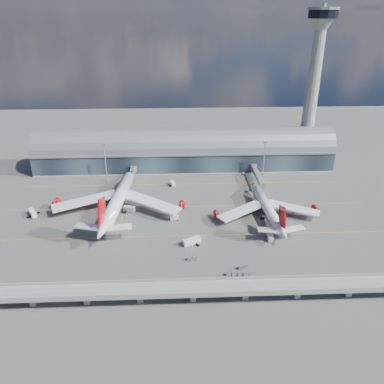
{
  "coord_description": "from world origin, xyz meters",
  "views": [
    {
      "loc": [
        -5.01,
        -164.7,
        100.36
      ],
      "look_at": [
        2.32,
        10.0,
        14.0
      ],
      "focal_mm": 35.0,
      "sensor_mm": 36.0,
      "label": 1
    }
  ],
  "objects_px": {
    "service_truck_0": "(33,213)",
    "service_truck_2": "(192,241)",
    "airliner_right": "(267,209)",
    "floodlight_mast_left": "(105,162)",
    "airliner_left": "(117,201)",
    "cargo_train_2": "(244,267)",
    "service_truck_4": "(172,183)",
    "control_tower": "(312,90)",
    "cargo_train_0": "(192,259)",
    "cargo_train_1": "(240,274)",
    "service_truck_3": "(270,237)",
    "service_truck_1": "(174,218)",
    "floodlight_mast_right": "(264,160)",
    "service_truck_5": "(129,209)"
  },
  "relations": [
    {
      "from": "airliner_left",
      "to": "cargo_train_2",
      "type": "height_order",
      "value": "airliner_left"
    },
    {
      "from": "airliner_right",
      "to": "cargo_train_1",
      "type": "height_order",
      "value": "airliner_right"
    },
    {
      "from": "service_truck_3",
      "to": "cargo_train_1",
      "type": "distance_m",
      "value": 32.39
    },
    {
      "from": "cargo_train_1",
      "to": "cargo_train_0",
      "type": "bearing_deg",
      "value": 54.37
    },
    {
      "from": "floodlight_mast_right",
      "to": "cargo_train_0",
      "type": "distance_m",
      "value": 98.96
    },
    {
      "from": "service_truck_5",
      "to": "cargo_train_2",
      "type": "relative_size",
      "value": 1.34
    },
    {
      "from": "cargo_train_0",
      "to": "cargo_train_2",
      "type": "height_order",
      "value": "cargo_train_2"
    },
    {
      "from": "service_truck_4",
      "to": "service_truck_5",
      "type": "bearing_deg",
      "value": -145.8
    },
    {
      "from": "airliner_left",
      "to": "service_truck_2",
      "type": "xyz_separation_m",
      "value": [
        38.94,
        -33.37,
        -5.06
      ]
    },
    {
      "from": "floodlight_mast_right",
      "to": "service_truck_0",
      "type": "xyz_separation_m",
      "value": [
        -133.04,
        -41.92,
        -12.01
      ]
    },
    {
      "from": "floodlight_mast_left",
      "to": "service_truck_4",
      "type": "bearing_deg",
      "value": -9.26
    },
    {
      "from": "cargo_train_2",
      "to": "service_truck_5",
      "type": "bearing_deg",
      "value": 58.24
    },
    {
      "from": "service_truck_1",
      "to": "cargo_train_1",
      "type": "relative_size",
      "value": 0.39
    },
    {
      "from": "control_tower",
      "to": "service_truck_0",
      "type": "bearing_deg",
      "value": -157.41
    },
    {
      "from": "floodlight_mast_left",
      "to": "airliner_right",
      "type": "height_order",
      "value": "floodlight_mast_left"
    },
    {
      "from": "floodlight_mast_right",
      "to": "service_truck_0",
      "type": "relative_size",
      "value": 3.34
    },
    {
      "from": "service_truck_2",
      "to": "cargo_train_2",
      "type": "distance_m",
      "value": 28.98
    },
    {
      "from": "airliner_left",
      "to": "service_truck_3",
      "type": "relative_size",
      "value": 12.5
    },
    {
      "from": "service_truck_4",
      "to": "service_truck_3",
      "type": "bearing_deg",
      "value": -73.15
    },
    {
      "from": "service_truck_3",
      "to": "cargo_train_2",
      "type": "distance_m",
      "value": 27.4
    },
    {
      "from": "control_tower",
      "to": "cargo_train_0",
      "type": "bearing_deg",
      "value": -126.74
    },
    {
      "from": "service_truck_1",
      "to": "airliner_right",
      "type": "bearing_deg",
      "value": -95.69
    },
    {
      "from": "service_truck_1",
      "to": "service_truck_2",
      "type": "height_order",
      "value": "service_truck_2"
    },
    {
      "from": "airliner_right",
      "to": "service_truck_0",
      "type": "relative_size",
      "value": 7.8
    },
    {
      "from": "airliner_left",
      "to": "airliner_right",
      "type": "height_order",
      "value": "airliner_left"
    },
    {
      "from": "service_truck_4",
      "to": "service_truck_5",
      "type": "distance_m",
      "value": 39.87
    },
    {
      "from": "floodlight_mast_right",
      "to": "service_truck_1",
      "type": "distance_m",
      "value": 76.47
    },
    {
      "from": "floodlight_mast_left",
      "to": "airliner_left",
      "type": "relative_size",
      "value": 0.33
    },
    {
      "from": "airliner_right",
      "to": "airliner_left",
      "type": "bearing_deg",
      "value": 169.53
    },
    {
      "from": "service_truck_2",
      "to": "service_truck_1",
      "type": "bearing_deg",
      "value": -5.77
    },
    {
      "from": "control_tower",
      "to": "airliner_left",
      "type": "relative_size",
      "value": 1.34
    },
    {
      "from": "service_truck_1",
      "to": "service_truck_4",
      "type": "xyz_separation_m",
      "value": [
        -1.27,
        42.56,
        0.11
      ]
    },
    {
      "from": "service_truck_5",
      "to": "cargo_train_2",
      "type": "xyz_separation_m",
      "value": [
        54.17,
        -52.91,
        -0.69
      ]
    },
    {
      "from": "service_truck_2",
      "to": "cargo_train_0",
      "type": "bearing_deg",
      "value": 152.94
    },
    {
      "from": "airliner_right",
      "to": "service_truck_2",
      "type": "distance_m",
      "value": 47.54
    },
    {
      "from": "service_truck_0",
      "to": "service_truck_2",
      "type": "bearing_deg",
      "value": -53.69
    },
    {
      "from": "service_truck_0",
      "to": "service_truck_4",
      "type": "height_order",
      "value": "service_truck_0"
    },
    {
      "from": "control_tower",
      "to": "service_truck_2",
      "type": "relative_size",
      "value": 11.55
    },
    {
      "from": "cargo_train_1",
      "to": "service_truck_3",
      "type": "bearing_deg",
      "value": -40.16
    },
    {
      "from": "cargo_train_0",
      "to": "floodlight_mast_left",
      "type": "bearing_deg",
      "value": 36.89
    },
    {
      "from": "service_truck_3",
      "to": "control_tower",
      "type": "bearing_deg",
      "value": 67.25
    },
    {
      "from": "floodlight_mast_right",
      "to": "cargo_train_2",
      "type": "bearing_deg",
      "value": -106.7
    },
    {
      "from": "floodlight_mast_left",
      "to": "service_truck_0",
      "type": "xyz_separation_m",
      "value": [
        -33.04,
        -41.92,
        -12.01
      ]
    },
    {
      "from": "floodlight_mast_left",
      "to": "cargo_train_2",
      "type": "relative_size",
      "value": 5.21
    },
    {
      "from": "service_truck_0",
      "to": "service_truck_2",
      "type": "height_order",
      "value": "service_truck_2"
    },
    {
      "from": "cargo_train_1",
      "to": "service_truck_1",
      "type": "bearing_deg",
      "value": 25.26
    },
    {
      "from": "service_truck_0",
      "to": "service_truck_1",
      "type": "height_order",
      "value": "service_truck_0"
    },
    {
      "from": "service_truck_3",
      "to": "cargo_train_0",
      "type": "bearing_deg",
      "value": -156.29
    },
    {
      "from": "control_tower",
      "to": "airliner_left",
      "type": "height_order",
      "value": "control_tower"
    },
    {
      "from": "control_tower",
      "to": "service_truck_3",
      "type": "relative_size",
      "value": 16.71
    }
  ]
}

